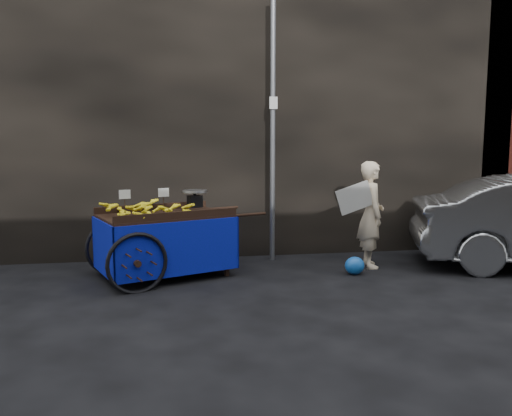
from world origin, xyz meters
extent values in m
plane|color=black|center=(0.00, 0.00, 0.00)|extent=(80.00, 80.00, 0.00)
cube|color=black|center=(-1.00, 2.60, 2.50)|extent=(11.00, 2.00, 5.00)
cylinder|color=slate|center=(0.30, 1.30, 2.00)|extent=(0.08, 0.08, 4.00)
cube|color=white|center=(0.30, 1.25, 2.40)|extent=(0.12, 0.02, 0.18)
cube|color=black|center=(-1.32, 0.56, 0.82)|extent=(1.90, 1.55, 0.06)
cube|color=black|center=(-1.49, 1.01, 0.89)|extent=(1.54, 0.63, 0.10)
cube|color=black|center=(-1.14, 0.11, 0.89)|extent=(1.54, 0.63, 0.10)
cube|color=black|center=(-0.50, 0.44, 0.41)|extent=(0.07, 0.07, 0.82)
cube|color=black|center=(-0.80, 1.20, 0.41)|extent=(0.07, 0.07, 0.82)
cylinder|color=black|center=(-0.17, 0.57, 0.82)|extent=(0.49, 0.22, 0.04)
cylinder|color=black|center=(-0.46, 1.33, 0.82)|extent=(0.49, 0.22, 0.04)
torus|color=black|center=(-1.64, -0.16, 0.36)|extent=(0.73, 0.33, 0.77)
torus|color=black|center=(-2.04, 0.87, 0.36)|extent=(0.73, 0.33, 0.77)
cylinder|color=black|center=(-1.84, 0.35, 0.36)|extent=(0.46, 1.09, 0.05)
cube|color=navy|center=(-1.13, 0.07, 0.47)|extent=(1.57, 0.63, 0.70)
cube|color=navy|center=(-1.51, 1.04, 0.47)|extent=(1.57, 0.63, 0.70)
cube|color=navy|center=(-2.09, 0.26, 0.47)|extent=(0.41, 1.00, 0.70)
cube|color=navy|center=(-0.55, 0.86, 0.47)|extent=(0.41, 1.00, 0.70)
cube|color=black|center=(-0.91, 0.77, 0.99)|extent=(0.22, 0.20, 0.16)
cylinder|color=silver|center=(-0.91, 0.77, 1.14)|extent=(0.45, 0.45, 0.03)
cube|color=white|center=(-1.80, 0.25, 1.16)|extent=(0.14, 0.06, 0.11)
cube|color=white|center=(-1.33, 0.43, 1.16)|extent=(0.14, 0.06, 0.11)
imported|color=beige|center=(1.63, 0.63, 0.77)|extent=(0.44, 0.61, 1.54)
cube|color=#B6B7B0|center=(1.31, 0.46, 1.04)|extent=(0.59, 0.04, 0.50)
ellipsoid|color=#1756B2|center=(1.25, 0.23, 0.12)|extent=(0.27, 0.22, 0.25)
camera|label=1|loc=(-1.18, -6.18, 1.77)|focal=35.00mm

